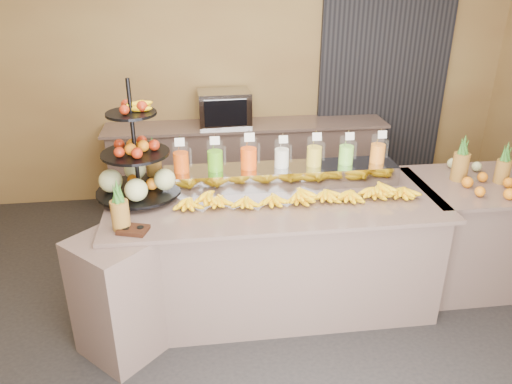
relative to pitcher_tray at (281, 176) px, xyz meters
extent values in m
plane|color=black|center=(-0.09, -0.58, -1.01)|extent=(6.00, 6.00, 0.00)
cube|color=brown|center=(-0.09, 1.93, 0.39)|extent=(6.00, 0.02, 2.80)
cube|color=black|center=(1.51, 1.88, 0.19)|extent=(1.50, 0.06, 2.20)
cube|color=#A27F75|center=(-0.09, -0.28, -0.56)|extent=(2.40, 0.90, 0.90)
cube|color=#A27F75|center=(-0.09, -0.28, -0.09)|extent=(2.50, 1.00, 0.03)
cube|color=#A27F75|center=(-1.24, -0.68, -0.56)|extent=(0.71, 0.71, 0.90)
cube|color=#A27F75|center=(1.61, -0.18, -0.56)|extent=(1.00, 0.80, 0.90)
cube|color=#A27F75|center=(1.61, -0.18, -0.09)|extent=(1.08, 0.88, 0.03)
cube|color=#A27F75|center=(-0.09, 1.67, -0.56)|extent=(3.00, 0.50, 0.90)
cube|color=#A27F75|center=(-0.09, 1.67, -0.09)|extent=(3.10, 0.55, 0.03)
cube|color=gray|center=(0.00, 0.00, 0.00)|extent=(1.85, 0.30, 0.15)
cylinder|color=silver|center=(-0.78, 0.00, 0.19)|extent=(0.12, 0.12, 0.23)
cylinder|color=#CF4000|center=(-0.78, 0.00, 0.15)|extent=(0.12, 0.12, 0.16)
cylinder|color=gray|center=(-0.80, 0.01, 0.24)|extent=(0.01, 0.01, 0.27)
cube|color=white|center=(-0.78, -0.06, 0.33)|extent=(0.07, 0.02, 0.06)
cylinder|color=silver|center=(-0.52, 0.00, 0.19)|extent=(0.12, 0.12, 0.23)
cylinder|color=#4CA610|center=(-0.52, 0.00, 0.15)|extent=(0.12, 0.12, 0.16)
cylinder|color=gray|center=(-0.54, 0.01, 0.24)|extent=(0.01, 0.01, 0.27)
cube|color=white|center=(-0.52, -0.06, 0.34)|extent=(0.07, 0.02, 0.06)
cylinder|color=silver|center=(-0.26, 0.00, 0.20)|extent=(0.13, 0.13, 0.24)
cylinder|color=#FF4800|center=(-0.26, 0.00, 0.16)|extent=(0.12, 0.12, 0.17)
cylinder|color=gray|center=(-0.28, 0.01, 0.25)|extent=(0.01, 0.01, 0.29)
cube|color=white|center=(-0.26, -0.06, 0.35)|extent=(0.08, 0.02, 0.07)
cylinder|color=silver|center=(0.00, 0.00, 0.18)|extent=(0.12, 0.12, 0.22)
cylinder|color=silver|center=(0.00, 0.00, 0.15)|extent=(0.11, 0.11, 0.15)
cylinder|color=gray|center=(-0.01, 0.01, 0.23)|extent=(0.01, 0.01, 0.26)
cube|color=white|center=(0.00, -0.05, 0.32)|extent=(0.07, 0.02, 0.06)
cylinder|color=silver|center=(0.26, 0.00, 0.19)|extent=(0.12, 0.12, 0.23)
cylinder|color=gold|center=(0.26, 0.00, 0.15)|extent=(0.12, 0.12, 0.15)
cylinder|color=gray|center=(0.24, 0.01, 0.24)|extent=(0.01, 0.01, 0.27)
cube|color=white|center=(0.26, -0.06, 0.33)|extent=(0.07, 0.02, 0.06)
cylinder|color=silver|center=(0.52, 0.00, 0.18)|extent=(0.12, 0.12, 0.22)
cylinder|color=#77D341|center=(0.52, 0.00, 0.15)|extent=(0.11, 0.11, 0.15)
cylinder|color=gray|center=(0.51, 0.01, 0.23)|extent=(0.01, 0.01, 0.26)
cube|color=white|center=(0.52, -0.05, 0.32)|extent=(0.07, 0.02, 0.06)
cylinder|color=silver|center=(0.78, 0.00, 0.19)|extent=(0.12, 0.12, 0.22)
cylinder|color=orange|center=(0.78, 0.00, 0.15)|extent=(0.11, 0.11, 0.15)
cylinder|color=gray|center=(0.76, 0.01, 0.24)|extent=(0.01, 0.01, 0.26)
cube|color=white|center=(0.78, -0.06, 0.33)|extent=(0.07, 0.02, 0.06)
ellipsoid|color=yellow|center=(-0.72, -0.32, -0.03)|extent=(0.22, 0.16, 0.09)
ellipsoid|color=yellow|center=(-0.53, -0.32, -0.03)|extent=(0.22, 0.16, 0.09)
ellipsoid|color=yellow|center=(-0.33, -0.32, -0.03)|extent=(0.22, 0.16, 0.09)
ellipsoid|color=yellow|center=(-0.13, -0.32, -0.03)|extent=(0.22, 0.16, 0.09)
ellipsoid|color=yellow|center=(0.07, -0.32, -0.03)|extent=(0.22, 0.16, 0.09)
ellipsoid|color=yellow|center=(0.27, -0.32, -0.03)|extent=(0.22, 0.16, 0.09)
ellipsoid|color=yellow|center=(0.46, -0.32, -0.03)|extent=(0.22, 0.16, 0.09)
ellipsoid|color=yellow|center=(0.66, -0.32, -0.03)|extent=(0.22, 0.16, 0.09)
ellipsoid|color=yellow|center=(0.86, -0.32, -0.03)|extent=(0.22, 0.16, 0.09)
ellipsoid|color=yellow|center=(-0.56, -0.32, 0.03)|extent=(0.18, 0.14, 0.08)
ellipsoid|color=yellow|center=(0.07, -0.32, 0.03)|extent=(0.18, 0.14, 0.08)
ellipsoid|color=yellow|center=(0.70, -0.32, 0.03)|extent=(0.18, 0.14, 0.08)
cylinder|color=black|center=(-1.10, -0.09, 0.37)|extent=(0.03, 0.03, 0.90)
cylinder|color=black|center=(-1.10, -0.09, -0.03)|extent=(0.69, 0.69, 0.02)
cylinder|color=black|center=(-1.10, -0.09, 0.27)|extent=(0.54, 0.54, 0.02)
cylinder|color=black|center=(-1.10, -0.09, 0.57)|extent=(0.39, 0.39, 0.02)
sphere|color=#C4C98A|center=(-0.90, -0.09, 0.07)|extent=(0.17, 0.17, 0.17)
sphere|color=maroon|center=(-0.96, -0.09, 0.32)|extent=(0.08, 0.08, 0.08)
sphere|color=orange|center=(-1.20, -0.09, 0.03)|extent=(0.09, 0.09, 0.09)
cube|color=black|center=(-1.10, -0.64, -0.06)|extent=(0.22, 0.19, 0.03)
cylinder|color=brown|center=(-1.18, -0.59, 0.03)|extent=(0.12, 0.12, 0.20)
cone|color=#1F521B|center=(-1.18, -0.59, 0.21)|extent=(0.06, 0.06, 0.16)
cylinder|color=brown|center=(-1.00, 0.18, 0.04)|extent=(0.12, 0.12, 0.23)
cone|color=#1F521B|center=(-1.00, 0.18, 0.23)|extent=(0.06, 0.06, 0.16)
cylinder|color=brown|center=(1.45, -0.10, 0.04)|extent=(0.12, 0.12, 0.23)
cylinder|color=brown|center=(1.76, -0.19, 0.02)|extent=(0.11, 0.11, 0.19)
ellipsoid|color=orange|center=(1.59, -0.33, -0.03)|extent=(0.34, 0.23, 0.09)
cube|color=gray|center=(-0.33, 1.67, 0.11)|extent=(0.57, 0.41, 0.37)
camera|label=1|loc=(-0.67, -3.60, 1.54)|focal=35.00mm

